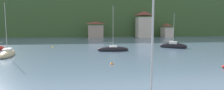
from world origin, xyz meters
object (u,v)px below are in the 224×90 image
shore_building_central (167,30)px  sailboat_far_9 (7,54)px  mooring_buoy_mid (52,47)px  mooring_buoy_far (112,64)px  shore_building_west (96,30)px  shore_building_westcentral (144,25)px  sailboat_far_3 (113,49)px  sailboat_far_7 (173,46)px

shore_building_central → sailboat_far_9: bearing=-137.3°
shore_building_central → sailboat_far_9: sailboat_far_9 is taller
mooring_buoy_mid → mooring_buoy_far: 25.50m
shore_building_west → mooring_buoy_far: shore_building_west is taller
shore_building_westcentral → sailboat_far_3: bearing=-115.0°
sailboat_far_3 → mooring_buoy_far: (-1.99, -13.58, -0.35)m
sailboat_far_7 → mooring_buoy_mid: (-29.37, 5.20, -0.46)m
sailboat_far_7 → mooring_buoy_mid: bearing=-160.0°
shore_building_central → mooring_buoy_far: size_ratio=13.16×
shore_building_west → shore_building_central: 31.97m
shore_building_westcentral → mooring_buoy_far: shore_building_westcentral is taller
shore_building_westcentral → shore_building_west: bearing=-177.2°
sailboat_far_7 → shore_building_central: bearing=98.8°
shore_building_westcentral → mooring_buoy_mid: size_ratio=22.89×
sailboat_far_7 → shore_building_westcentral: bearing=113.9°
shore_building_central → mooring_buoy_far: 63.58m
shore_building_westcentral → sailboat_far_9: shore_building_westcentral is taller
sailboat_far_3 → mooring_buoy_mid: bearing=149.4°
shore_building_westcentral → mooring_buoy_far: 58.97m
sailboat_far_7 → mooring_buoy_far: sailboat_far_7 is taller
sailboat_far_9 → mooring_buoy_mid: size_ratio=19.42×
shore_building_west → sailboat_far_3: 40.30m
shore_building_central → sailboat_far_3: size_ratio=0.63×
shore_building_central → sailboat_far_7: size_ratio=0.72×
shore_building_westcentral → mooring_buoy_mid: bearing=-135.9°
shore_building_west → sailboat_far_7: bearing=-64.6°
shore_building_west → shore_building_central: size_ratio=1.13×
sailboat_far_7 → sailboat_far_9: size_ratio=0.89×
shore_building_central → mooring_buoy_far: (-31.83, -54.95, -3.05)m
shore_building_westcentral → shore_building_central: 10.96m
shore_building_west → sailboat_far_7: (17.30, -36.51, -2.98)m
sailboat_far_7 → mooring_buoy_far: size_ratio=18.38×
shore_building_west → mooring_buoy_mid: 33.73m
mooring_buoy_far → shore_building_central: bearing=59.9°
shore_building_west → shore_building_westcentral: 21.43m
shore_building_westcentral → sailboat_far_7: 38.11m
shore_building_central → shore_building_west: bearing=-177.8°
sailboat_far_3 → mooring_buoy_mid: sailboat_far_3 is taller
sailboat_far_9 → shore_building_westcentral: bearing=-48.3°
sailboat_far_7 → mooring_buoy_mid: 29.83m
mooring_buoy_mid → sailboat_far_3: bearing=-31.9°
sailboat_far_9 → mooring_buoy_mid: (5.44, 13.06, -0.41)m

